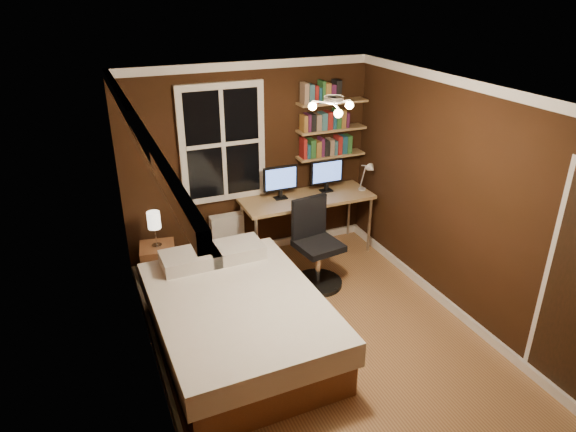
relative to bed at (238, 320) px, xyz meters
name	(u,v)px	position (x,y,z in m)	size (l,w,h in m)	color
floor	(320,340)	(0.79, -0.24, -0.31)	(4.20, 4.20, 0.00)	brown
wall_back	(250,163)	(0.79, 1.86, 0.94)	(3.20, 0.04, 2.50)	black
wall_left	(146,264)	(-0.81, -0.24, 0.94)	(0.04, 4.20, 2.50)	black
wall_right	(463,204)	(2.39, -0.24, 0.94)	(0.04, 4.20, 2.50)	black
ceiling	(328,93)	(0.79, -0.24, 2.19)	(3.20, 4.20, 0.02)	white
window	(223,144)	(0.44, 1.82, 1.24)	(1.06, 0.06, 1.46)	white
ceiling_fixture	(333,108)	(0.79, -0.34, 2.09)	(0.44, 0.44, 0.18)	beige
bookshelf_lower	(331,155)	(1.87, 1.74, 0.94)	(0.92, 0.22, 0.03)	tan
books_row_lower	(331,146)	(1.87, 1.74, 1.07)	(0.66, 0.16, 0.23)	maroon
bookshelf_middle	(331,129)	(1.87, 1.74, 1.29)	(0.92, 0.22, 0.03)	tan
books_row_middle	(332,119)	(1.87, 1.74, 1.42)	(0.60, 0.16, 0.23)	navy
bookshelf_upper	(332,102)	(1.87, 1.74, 1.64)	(0.92, 0.22, 0.03)	tan
books_row_upper	(333,92)	(1.87, 1.74, 1.77)	(0.48, 0.16, 0.23)	#2A632C
bed	(238,320)	(0.00, 0.00, 0.00)	(1.59, 2.17, 0.73)	brown
nightstand	(159,264)	(-0.51, 1.51, -0.06)	(0.40, 0.40, 0.50)	brown
bedside_lamp	(155,229)	(-0.51, 1.51, 0.41)	(0.15, 0.15, 0.43)	white
radiator	(227,238)	(0.41, 1.74, 0.01)	(0.42, 0.15, 0.63)	silver
desk	(307,201)	(1.43, 1.52, 0.44)	(1.71, 0.64, 0.81)	tan
monitor_left	(281,183)	(1.10, 1.60, 0.72)	(0.45, 0.12, 0.43)	black
monitor_right	(327,176)	(1.75, 1.60, 0.72)	(0.45, 0.12, 0.43)	black
desk_lamp	(366,176)	(2.22, 1.38, 0.72)	(0.14, 0.32, 0.44)	silver
office_chair	(316,252)	(1.22, 0.78, 0.10)	(0.59, 0.59, 1.07)	black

